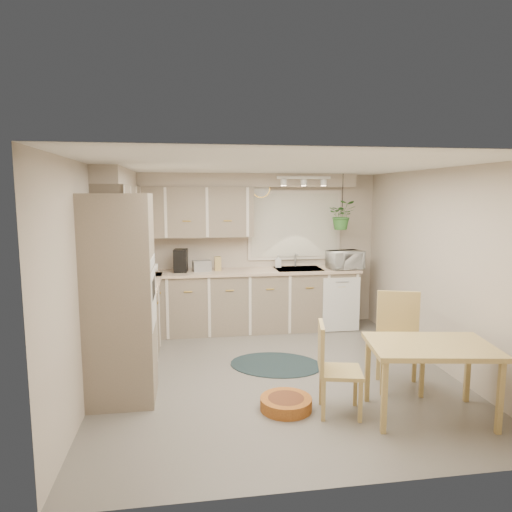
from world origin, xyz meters
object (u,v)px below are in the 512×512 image
chair_back (400,342)px  pet_bed (286,404)px  chair_left (341,369)px  microwave (345,258)px  braided_rug (276,364)px  dining_table (429,380)px

chair_back → pet_bed: bearing=30.1°
chair_left → chair_back: 0.94m
chair_back → microwave: size_ratio=2.02×
chair_back → pet_bed: (-1.32, -0.30, -0.45)m
chair_left → pet_bed: (-0.50, 0.15, -0.38)m
chair_left → braided_rug: bearing=-151.3°
dining_table → chair_left: (-0.80, 0.19, 0.09)m
dining_table → pet_bed: 1.38m
pet_bed → microwave: size_ratio=1.00×
chair_back → braided_rug: chair_back is taller
dining_table → chair_back: chair_back is taller
braided_rug → microwave: 2.25m
chair_left → microwave: bearing=172.9°
chair_back → braided_rug: (-1.19, 0.86, -0.51)m
braided_rug → pet_bed: pet_bed is taller
chair_back → dining_table: bearing=105.5°
dining_table → chair_back: (0.02, 0.64, 0.16)m
chair_back → braided_rug: size_ratio=0.90×
chair_left → braided_rug: 1.43m
pet_bed → dining_table: bearing=-14.5°
braided_rug → pet_bed: (-0.13, -1.16, 0.05)m
chair_back → braided_rug: 1.55m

